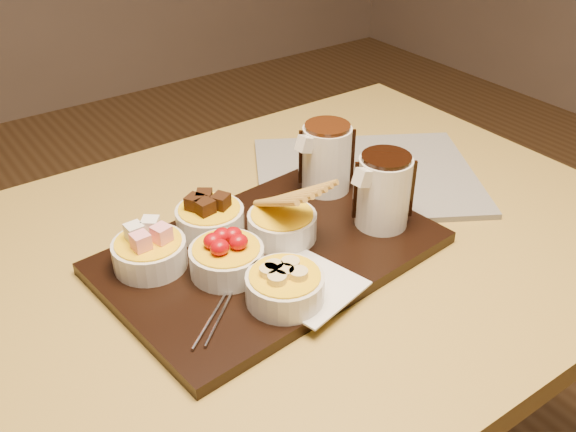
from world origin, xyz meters
TOP-DOWN VIEW (x-y plane):
  - dining_table at (0.00, 0.00)m, footprint 1.20×0.80m
  - serving_board at (0.01, -0.02)m, footprint 0.49×0.34m
  - napkin at (-0.00, -0.12)m, footprint 0.14×0.14m
  - bowl_marshmallows at (-0.15, 0.04)m, footprint 0.10×0.10m
  - bowl_cake at (-0.04, 0.06)m, footprint 0.10×0.10m
  - bowl_strawberries at (-0.07, -0.04)m, footprint 0.10×0.10m
  - bowl_biscotti at (0.04, -0.01)m, footprint 0.10×0.10m
  - bowl_bananas at (-0.04, -0.13)m, footprint 0.10×0.10m
  - pitcher_dark_chocolate at (0.18, -0.07)m, footprint 0.09×0.09m
  - pitcher_milk_chocolate at (0.17, 0.06)m, footprint 0.09×0.09m
  - fondue_skewers at (-0.08, -0.06)m, footprint 0.18×0.22m
  - newspaper at (0.27, 0.07)m, footprint 0.47×0.45m

SIDE VIEW (x-z plane):
  - dining_table at x=0.00m, z-range 0.28..1.03m
  - newspaper at x=0.27m, z-range 0.75..0.76m
  - serving_board at x=0.01m, z-range 0.75..0.77m
  - napkin at x=0.00m, z-range 0.77..0.77m
  - fondue_skewers at x=-0.08m, z-range 0.77..0.78m
  - bowl_marshmallows at x=-0.15m, z-range 0.77..0.81m
  - bowl_cake at x=-0.04m, z-range 0.77..0.81m
  - bowl_strawberries at x=-0.07m, z-range 0.77..0.81m
  - bowl_biscotti at x=0.04m, z-range 0.77..0.81m
  - bowl_bananas at x=-0.04m, z-range 0.77..0.81m
  - pitcher_dark_chocolate at x=0.18m, z-range 0.77..0.88m
  - pitcher_milk_chocolate at x=0.17m, z-range 0.77..0.88m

